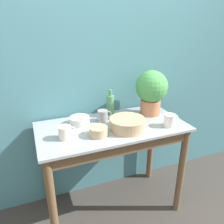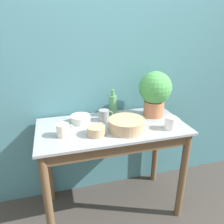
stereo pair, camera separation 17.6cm
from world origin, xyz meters
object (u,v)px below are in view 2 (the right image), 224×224
Objects in this scene: mug_white at (171,123)px; bowl_small_tan at (96,131)px; potted_plant at (155,91)px; bottle_tall at (113,105)px; mug_cream at (63,130)px; mug_grey at (104,115)px; bowl_wash_large at (127,125)px; bowl_small_enamel_white at (81,119)px.

bowl_small_tan is (-0.59, 0.06, -0.02)m from mug_white.
mug_white is at bearing -87.22° from potted_plant.
bottle_tall is at bearing 55.29° from bowl_small_tan.
mug_cream is (-0.82, -0.18, -0.18)m from potted_plant.
mug_grey is 0.56m from mug_white.
bottle_tall is at bearing 37.97° from mug_grey.
bowl_wash_large is 0.40m from bowl_small_enamel_white.
bowl_small_tan is at bearing -158.42° from potted_plant.
bottle_tall reaches higher than bowl_small_tan.
bottle_tall reaches higher than bowl_wash_large.
mug_cream is 0.84m from mug_white.
potted_plant is 0.34m from mug_white.
bowl_small_enamel_white is (-0.30, -0.07, -0.07)m from bottle_tall.
mug_white reaches higher than bowl_wash_large.
mug_grey is at bearing 119.65° from bowl_wash_large.
mug_cream is 0.25m from bowl_small_enamel_white.
mug_cream is at bearing 172.83° from mug_white.
bowl_wash_large is 0.36m from mug_white.
mug_cream is 0.93× the size of bowl_small_tan.
potted_plant is 0.44m from bowl_wash_large.
bowl_small_enamel_white is (-0.66, 0.02, -0.20)m from potted_plant.
bowl_wash_large is 0.49m from mug_cream.
bowl_wash_large is 0.26m from mug_grey.
bowl_wash_large is at bearing 3.71° from bowl_small_tan.
mug_cream is at bearing 169.27° from bowl_small_tan.
potted_plant is at bearing 32.64° from bowl_wash_large.
potted_plant is 0.39m from bottle_tall.
potted_plant is at bearing 12.70° from mug_cream.
mug_grey is (-0.46, 0.01, -0.18)m from potted_plant.
mug_white is at bearing -24.26° from bowl_small_enamel_white.
potted_plant is at bearing 21.58° from bowl_small_tan.
bowl_wash_large is 2.17× the size of mug_white.
potted_plant is at bearing -13.82° from bottle_tall.
bottle_tall is 0.32m from bowl_small_enamel_white.
potted_plant is 1.63× the size of bottle_tall.
bowl_small_enamel_white is at bearing 178.61° from potted_plant.
mug_cream is (-0.48, 0.03, 0.00)m from bowl_wash_large.
mug_grey reaches higher than bowl_wash_large.
mug_grey is at bearing 147.76° from mug_white.
potted_plant reaches higher than mug_cream.
bowl_small_tan is (-0.25, -0.02, -0.01)m from bowl_wash_large.
potted_plant is at bearing -1.26° from mug_grey.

